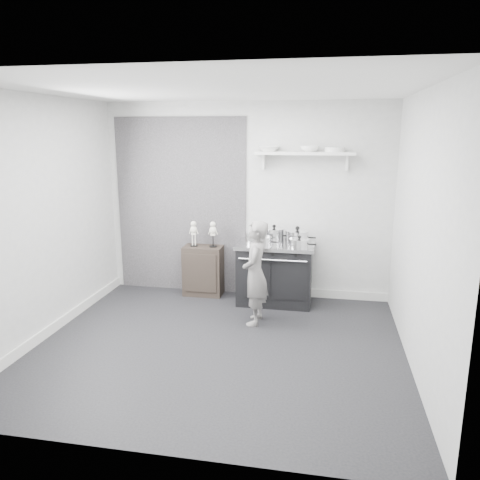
# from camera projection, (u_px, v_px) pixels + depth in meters

# --- Properties ---
(ground) EXTENTS (4.00, 4.00, 0.00)m
(ground) POSITION_uv_depth(u_px,v_px,m) (218.00, 346.00, 5.13)
(ground) COLOR black
(ground) RESTS_ON ground
(room_shell) EXTENTS (4.02, 3.62, 2.71)m
(room_shell) POSITION_uv_depth(u_px,v_px,m) (211.00, 196.00, 4.91)
(room_shell) COLOR #B2B3B0
(room_shell) RESTS_ON ground
(wall_shelf) EXTENTS (1.30, 0.26, 0.24)m
(wall_shelf) POSITION_uv_depth(u_px,v_px,m) (305.00, 154.00, 6.13)
(wall_shelf) COLOR silver
(wall_shelf) RESTS_ON room_shell
(stove) EXTENTS (1.04, 0.65, 0.83)m
(stove) POSITION_uv_depth(u_px,v_px,m) (275.00, 273.00, 6.36)
(stove) COLOR black
(stove) RESTS_ON ground
(side_cabinet) EXTENTS (0.55, 0.32, 0.71)m
(side_cabinet) POSITION_uv_depth(u_px,v_px,m) (203.00, 271.00, 6.69)
(side_cabinet) COLOR black
(side_cabinet) RESTS_ON ground
(child) EXTENTS (0.31, 0.47, 1.27)m
(child) POSITION_uv_depth(u_px,v_px,m) (255.00, 273.00, 5.62)
(child) COLOR slate
(child) RESTS_ON ground
(pot_front_left) EXTENTS (0.33, 0.24, 0.20)m
(pot_front_left) POSITION_uv_depth(u_px,v_px,m) (254.00, 238.00, 6.21)
(pot_front_left) COLOR silver
(pot_front_left) RESTS_ON stove
(pot_back_left) EXTENTS (0.37, 0.28, 0.23)m
(pot_back_left) POSITION_uv_depth(u_px,v_px,m) (274.00, 235.00, 6.36)
(pot_back_left) COLOR silver
(pot_back_left) RESTS_ON stove
(pot_back_right) EXTENTS (0.41, 0.33, 0.23)m
(pot_back_right) POSITION_uv_depth(u_px,v_px,m) (297.00, 236.00, 6.28)
(pot_back_right) COLOR silver
(pot_back_right) RESTS_ON stove
(pot_front_right) EXTENTS (0.34, 0.26, 0.17)m
(pot_front_right) POSITION_uv_depth(u_px,v_px,m) (299.00, 243.00, 6.00)
(pot_front_right) COLOR silver
(pot_front_right) RESTS_ON stove
(pot_front_center) EXTENTS (0.29, 0.21, 0.16)m
(pot_front_center) POSITION_uv_depth(u_px,v_px,m) (264.00, 241.00, 6.12)
(pot_front_center) COLOR silver
(pot_front_center) RESTS_ON stove
(skeleton_full) EXTENTS (0.12, 0.07, 0.42)m
(skeleton_full) POSITION_uv_depth(u_px,v_px,m) (194.00, 232.00, 6.59)
(skeleton_full) COLOR silver
(skeleton_full) RESTS_ON side_cabinet
(skeleton_torso) EXTENTS (0.12, 0.08, 0.42)m
(skeleton_torso) POSITION_uv_depth(u_px,v_px,m) (213.00, 232.00, 6.54)
(skeleton_torso) COLOR silver
(skeleton_torso) RESTS_ON side_cabinet
(bowl_large) EXTENTS (0.29, 0.29, 0.07)m
(bowl_large) POSITION_uv_depth(u_px,v_px,m) (269.00, 149.00, 6.20)
(bowl_large) COLOR white
(bowl_large) RESTS_ON wall_shelf
(bowl_small) EXTENTS (0.24, 0.24, 0.07)m
(bowl_small) POSITION_uv_depth(u_px,v_px,m) (310.00, 149.00, 6.10)
(bowl_small) COLOR white
(bowl_small) RESTS_ON wall_shelf
(plate_stack) EXTENTS (0.26, 0.26, 0.06)m
(plate_stack) POSITION_uv_depth(u_px,v_px,m) (335.00, 150.00, 6.04)
(plate_stack) COLOR silver
(plate_stack) RESTS_ON wall_shelf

